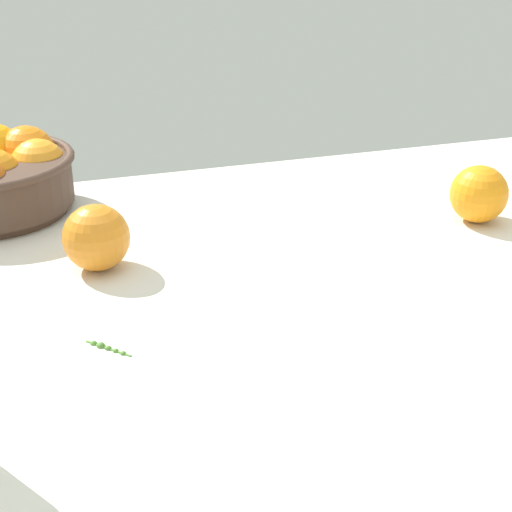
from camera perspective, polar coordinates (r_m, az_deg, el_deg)
ground_plane at (r=86.43cm, az=0.45°, el=-4.28°), size 125.96×89.42×3.00cm
loose_orange_0 at (r=108.94cm, az=16.06°, el=4.40°), size 7.80×7.80×7.80cm
loose_orange_1 at (r=93.34cm, az=-11.66°, el=1.34°), size 7.99×7.99×7.99cm
herb_sprig_0 at (r=78.92cm, az=-10.97°, el=-6.50°), size 4.06×4.29×0.90cm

